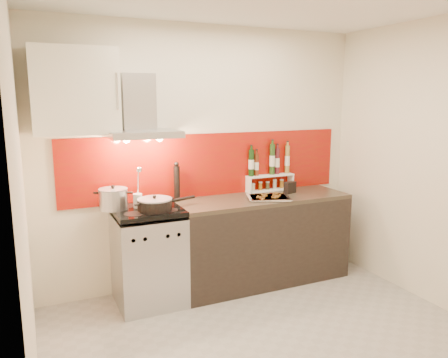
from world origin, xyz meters
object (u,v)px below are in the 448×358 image
saute_pan (155,204)px  baking_tray (268,197)px  pepper_mill (177,182)px  stock_pot (113,199)px  counter (262,239)px  range_stove (149,257)px

saute_pan → baking_tray: 1.16m
pepper_mill → stock_pot: bearing=-170.9°
baking_tray → counter: bearing=94.4°
counter → baking_tray: 0.48m
stock_pot → baking_tray: bearing=-7.4°
range_stove → stock_pot: bearing=161.5°
stock_pot → saute_pan: size_ratio=0.44×
stock_pot → baking_tray: (1.49, -0.19, -0.09)m
range_stove → saute_pan: size_ratio=1.56×
baking_tray → saute_pan: bearing=180.0°
range_stove → baking_tray: 1.30m
saute_pan → stock_pot: bearing=149.6°
counter → stock_pot: stock_pot is taller
range_stove → counter: size_ratio=0.51×
saute_pan → pepper_mill: (0.30, 0.29, 0.12)m
range_stove → saute_pan: saute_pan is taller
stock_pot → pepper_mill: 0.64m
counter → saute_pan: 1.26m
stock_pot → pepper_mill: bearing=9.1°
counter → baking_tray: bearing=-85.6°
range_stove → saute_pan: bearing=-63.3°
counter → baking_tray: size_ratio=3.59×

